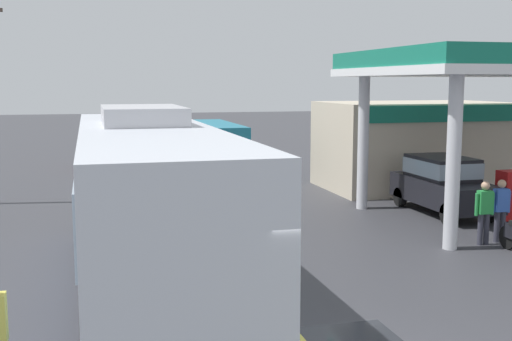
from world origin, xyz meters
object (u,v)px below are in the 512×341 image
car_at_pump (443,182)px  pedestrian_near_pump (501,207)px  coach_bus_main (149,210)px  pedestrian_by_shop (484,209)px  minibus_opposing_lane (211,146)px  car_trailing_behind_bus (119,146)px

car_at_pump → pedestrian_near_pump: 3.77m
coach_bus_main → pedestrian_near_pump: 9.54m
car_at_pump → pedestrian_near_pump: bearing=-98.1°
coach_bus_main → pedestrian_by_shop: 8.93m
coach_bus_main → car_at_pump: coach_bus_main is taller
minibus_opposing_lane → car_trailing_behind_bus: minibus_opposing_lane is taller
pedestrian_near_pump → pedestrian_by_shop: bearing=-165.8°
car_at_pump → pedestrian_by_shop: car_at_pump is taller
minibus_opposing_lane → car_trailing_behind_bus: 6.68m
car_at_pump → pedestrian_by_shop: 4.04m
pedestrian_near_pump → pedestrian_by_shop: same height
minibus_opposing_lane → pedestrian_by_shop: size_ratio=3.69×
car_at_pump → car_trailing_behind_bus: 17.22m
coach_bus_main → car_trailing_behind_bus: (0.35, 20.06, -0.71)m
minibus_opposing_lane → pedestrian_near_pump: bearing=-66.9°
coach_bus_main → car_at_pump: 11.38m
car_at_pump → pedestrian_near_pump: car_at_pump is taller
coach_bus_main → minibus_opposing_lane: (3.97, 14.47, -0.25)m
pedestrian_by_shop → car_trailing_behind_bus: bearing=114.6°
coach_bus_main → minibus_opposing_lane: size_ratio=1.80×
coach_bus_main → car_at_pump: size_ratio=2.63×
car_trailing_behind_bus → pedestrian_near_pump: bearing=-63.7°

